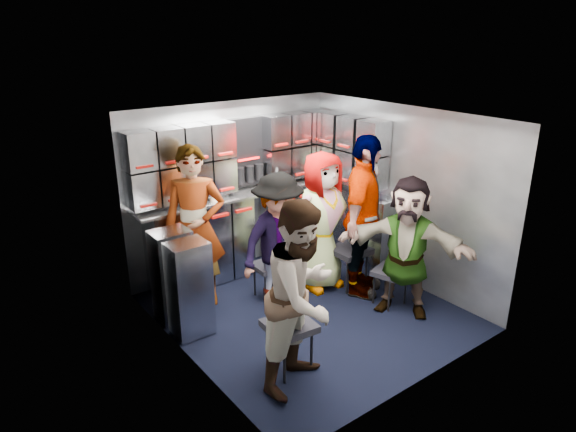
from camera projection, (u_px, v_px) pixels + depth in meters
floor at (307, 311)px, 5.58m from camera, size 3.00×3.00×0.00m
wall_back at (232, 187)px, 6.34m from camera, size 2.80×0.04×2.10m
wall_left at (183, 256)px, 4.42m from camera, size 0.04×3.00×2.10m
wall_right at (401, 196)px, 6.01m from camera, size 0.04×3.00×2.10m
ceiling at (310, 118)px, 4.86m from camera, size 2.80×3.00×0.02m
cart_bank_back at (243, 234)px, 6.37m from camera, size 2.68×0.38×0.99m
cart_bank_left at (181, 282)px, 5.15m from camera, size 0.38×0.76×0.99m
counter at (241, 194)px, 6.20m from camera, size 2.68×0.42×0.03m
locker_bank_back at (237, 154)px, 6.08m from camera, size 2.68×0.28×0.82m
locker_bank_right at (352, 150)px, 6.30m from camera, size 0.28×1.00×0.82m
right_cabinet at (354, 227)px, 6.56m from camera, size 0.28×1.20×1.00m
coffee_niche at (247, 153)px, 6.23m from camera, size 0.46×0.16×0.84m
red_latch_strip at (251, 209)px, 6.09m from camera, size 2.60×0.02×0.03m
jump_seat_near_left at (289, 328)px, 4.49m from camera, size 0.44×0.42×0.48m
jump_seat_mid_left at (269, 267)px, 5.80m from camera, size 0.35×0.33×0.40m
jump_seat_center at (311, 247)px, 6.15m from camera, size 0.54×0.53×0.49m
jump_seat_mid_right at (350, 252)px, 5.99m from camera, size 0.42×0.40×0.49m
jump_seat_near_right at (391, 273)px, 5.61m from camera, size 0.44×0.43×0.42m
attendant_standing at (195, 228)px, 5.48m from camera, size 0.78×0.70×1.78m
attendant_arc_a at (303, 296)px, 4.22m from camera, size 0.97×0.86×1.66m
attendant_arc_b at (278, 240)px, 5.53m from camera, size 1.03×0.67×1.50m
attendant_arc_c at (322, 221)px, 5.88m from camera, size 0.81×0.54×1.63m
attendant_arc_d at (363, 217)px, 5.68m from camera, size 1.15×0.97×1.85m
attendant_arc_e at (406, 247)px, 5.35m from camera, size 1.12×1.43×1.51m
bottle_left at (183, 196)px, 5.67m from camera, size 0.06×0.06×0.24m
bottle_mid at (192, 193)px, 5.72m from camera, size 0.07×0.07×0.28m
bottle_right at (275, 177)px, 6.38m from camera, size 0.07×0.07×0.25m
cup_left at (214, 197)px, 5.90m from camera, size 0.09×0.09×0.09m
cup_right at (323, 173)px, 6.84m from camera, size 0.08×0.08×0.09m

